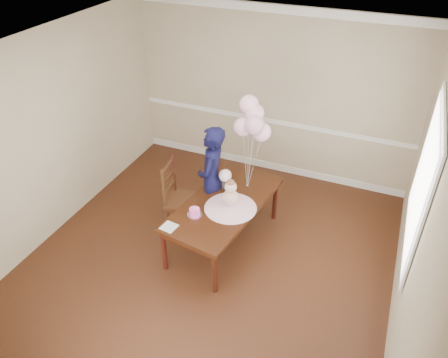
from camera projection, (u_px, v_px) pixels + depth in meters
floor at (208, 263)px, 5.64m from camera, size 4.50×5.00×0.00m
ceiling at (202, 58)px, 4.13m from camera, size 4.50×5.00×0.02m
wall_back at (272, 95)px, 6.80m from camera, size 4.50×0.02×2.70m
wall_left at (46, 139)px, 5.61m from camera, size 0.02×5.00×2.70m
wall_right at (419, 227)px, 4.17m from camera, size 0.02×5.00×2.70m
chair_rail_trim at (270, 121)px, 7.05m from camera, size 4.50×0.02×0.07m
crown_molding at (277, 9)px, 6.08m from camera, size 4.50×0.02×0.12m
baseboard_trim at (267, 165)px, 7.52m from camera, size 4.50×0.02×0.12m
window_frame at (423, 182)px, 4.45m from camera, size 0.02×1.66×1.56m
window_blinds at (421, 181)px, 4.45m from camera, size 0.01×1.50×1.40m
dining_table_top at (223, 204)px, 5.64m from camera, size 1.13×1.87×0.04m
table_apron at (223, 208)px, 5.67m from camera, size 1.03×1.77×0.09m
table_leg_fl at (164, 250)px, 5.40m from camera, size 0.07×0.07×0.62m
table_leg_fr at (215, 273)px, 5.09m from camera, size 0.07×0.07×0.62m
table_leg_bl at (230, 186)px, 6.56m from camera, size 0.07×0.07×0.62m
table_leg_br at (275, 201)px, 6.24m from camera, size 0.07×0.07×0.62m
baby_skirt at (231, 205)px, 5.51m from camera, size 0.76×0.76×0.09m
baby_torso at (231, 198)px, 5.45m from camera, size 0.21×0.21×0.21m
baby_head at (231, 187)px, 5.35m from camera, size 0.15×0.15×0.15m
baby_hair at (231, 183)px, 5.32m from camera, size 0.11×0.11×0.11m
cake_platter at (195, 215)px, 5.42m from camera, size 0.22×0.22×0.01m
birthday_cake at (195, 212)px, 5.39m from camera, size 0.15×0.15×0.09m
cake_flower_a at (194, 208)px, 5.36m from camera, size 0.03×0.03×0.03m
cake_flower_b at (197, 208)px, 5.36m from camera, size 0.03×0.03×0.03m
rose_vase_near at (225, 185)px, 5.83m from camera, size 0.10×0.10×0.14m
roses_near at (225, 175)px, 5.74m from camera, size 0.17×0.17×0.17m
napkin at (169, 227)px, 5.22m from camera, size 0.20×0.20×0.01m
balloon_weight at (247, 186)px, 5.93m from camera, size 0.04×0.04×0.02m
balloon_a at (243, 127)px, 5.48m from camera, size 0.25×0.25×0.25m
balloon_b at (254, 125)px, 5.32m from camera, size 0.25×0.25×0.25m
balloon_c at (255, 113)px, 5.39m from camera, size 0.25×0.25×0.25m
balloon_d at (249, 105)px, 5.40m from camera, size 0.25×0.25×0.25m
balloon_e at (261, 132)px, 5.46m from camera, size 0.25×0.25×0.25m
balloon_ribbon_a at (245, 162)px, 5.74m from camera, size 0.08×0.02×0.74m
balloon_ribbon_b at (250, 162)px, 5.66m from camera, size 0.08×0.06×0.82m
balloon_ribbon_c at (251, 156)px, 5.70m from camera, size 0.03×0.08×0.91m
balloon_ribbon_d at (248, 152)px, 5.70m from camera, size 0.06×0.10×1.00m
balloon_ribbon_e at (254, 164)px, 5.73m from camera, size 0.13×0.05×0.68m
dining_chair_seat at (185, 201)px, 5.96m from camera, size 0.52×0.52×0.05m
chair_leg_fl at (168, 222)px, 5.98m from camera, size 0.05×0.05×0.46m
chair_leg_fr at (194, 226)px, 5.90m from camera, size 0.05×0.05×0.46m
chair_leg_bl at (178, 205)px, 6.29m from camera, size 0.05×0.05×0.46m
chair_leg_br at (203, 210)px, 6.21m from camera, size 0.05×0.05×0.46m
chair_back_post_l at (163, 188)px, 5.68m from camera, size 0.05×0.05×0.59m
chair_back_post_r at (174, 173)px, 5.98m from camera, size 0.05×0.05×0.59m
chair_slat_low at (169, 188)px, 5.90m from camera, size 0.09×0.42×0.05m
chair_slat_mid at (169, 178)px, 5.81m from camera, size 0.09×0.42×0.05m
chair_slat_top at (168, 167)px, 5.71m from camera, size 0.09×0.42×0.05m
woman at (212, 179)px, 5.87m from camera, size 0.47×0.62×1.55m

